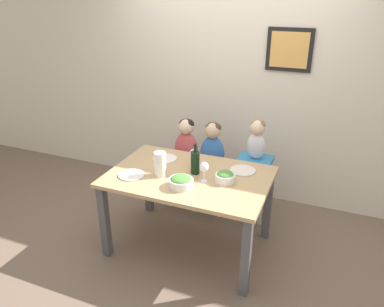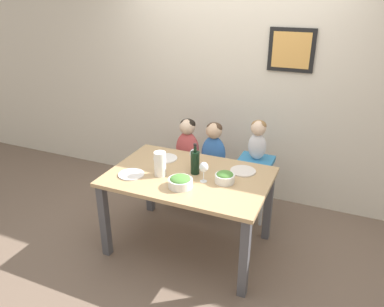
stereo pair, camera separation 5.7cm
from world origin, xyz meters
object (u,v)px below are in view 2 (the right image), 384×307
at_px(person_child_left, 188,142).
at_px(wine_glass_near, 204,168).
at_px(chair_right_highchair, 255,173).
at_px(salad_bowl_small, 225,177).
at_px(chair_far_left, 188,172).
at_px(salad_bowl_large, 180,182).
at_px(dinner_plate_front_left, 131,174).
at_px(dinner_plate_back_left, 165,158).
at_px(person_child_center, 214,147).
at_px(chair_far_center, 213,177).
at_px(wine_glass_far, 194,154).
at_px(dinner_plate_back_right, 243,171).
at_px(person_baby_right, 258,137).
at_px(wine_bottle, 195,162).
at_px(paper_towel_roll, 160,164).

distance_m(person_child_left, wine_glass_near, 0.94).
xyz_separation_m(chair_right_highchair, salad_bowl_small, (-0.10, -0.72, 0.28)).
bearing_deg(chair_far_left, salad_bowl_large, -69.42).
distance_m(chair_far_left, chair_right_highchair, 0.78).
xyz_separation_m(wine_glass_near, salad_bowl_large, (-0.14, -0.16, -0.08)).
relative_size(dinner_plate_front_left, dinner_plate_back_left, 1.00).
height_order(person_child_left, person_child_center, same).
relative_size(chair_far_center, wine_glass_far, 2.60).
bearing_deg(dinner_plate_back_right, chair_far_left, 148.51).
xyz_separation_m(person_child_left, dinner_plate_back_right, (0.75, -0.46, 0.02)).
distance_m(chair_far_center, person_baby_right, 0.71).
distance_m(wine_glass_near, salad_bowl_large, 0.23).
height_order(chair_far_center, dinner_plate_back_left, dinner_plate_back_left).
bearing_deg(person_child_left, salad_bowl_large, -69.44).
bearing_deg(chair_far_center, chair_right_highchair, -0.00).
relative_size(chair_far_left, wine_bottle, 1.65).
distance_m(paper_towel_roll, dinner_plate_back_right, 0.75).
relative_size(chair_far_left, wine_glass_near, 2.60).
xyz_separation_m(person_child_left, person_baby_right, (0.76, 0.00, 0.18)).
bearing_deg(person_baby_right, salad_bowl_small, -97.58).
relative_size(chair_right_highchair, person_child_center, 1.27).
xyz_separation_m(salad_bowl_large, dinner_plate_back_left, (-0.37, 0.44, -0.04)).
height_order(chair_right_highchair, paper_towel_roll, paper_towel_roll).
distance_m(chair_far_center, wine_glass_near, 0.95).
bearing_deg(person_baby_right, dinner_plate_front_left, -134.26).
bearing_deg(wine_glass_far, wine_glass_near, -50.43).
height_order(chair_far_center, person_child_left, person_child_left).
height_order(paper_towel_roll, dinner_plate_front_left, paper_towel_roll).
bearing_deg(salad_bowl_small, wine_glass_far, 155.52).
bearing_deg(chair_right_highchair, person_child_left, 179.91).
relative_size(salad_bowl_large, dinner_plate_back_right, 0.89).
xyz_separation_m(dinner_plate_back_left, dinner_plate_back_right, (0.77, 0.03, 0.00)).
xyz_separation_m(chair_far_center, person_baby_right, (0.46, 0.00, 0.54)).
relative_size(chair_right_highchair, person_baby_right, 1.69).
height_order(wine_bottle, dinner_plate_back_left, wine_bottle).
bearing_deg(chair_right_highchair, paper_towel_roll, -128.88).
height_order(person_baby_right, wine_glass_near, person_baby_right).
bearing_deg(wine_glass_near, wine_bottle, 137.91).
relative_size(person_child_center, salad_bowl_large, 2.64).
bearing_deg(wine_glass_near, person_child_left, 122.46).
relative_size(person_baby_right, paper_towel_roll, 1.85).
relative_size(person_child_left, wine_bottle, 1.91).
bearing_deg(chair_far_center, dinner_plate_back_left, -122.42).
distance_m(paper_towel_roll, wine_glass_near, 0.40).
xyz_separation_m(paper_towel_roll, dinner_plate_back_right, (0.65, 0.36, -0.10)).
relative_size(chair_right_highchair, person_child_left, 1.27).
bearing_deg(wine_glass_near, salad_bowl_large, -131.54).
bearing_deg(person_child_center, person_baby_right, 0.06).
xyz_separation_m(chair_right_highchair, wine_glass_far, (-0.45, -0.56, 0.36)).
height_order(chair_right_highchair, wine_glass_near, wine_glass_near).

